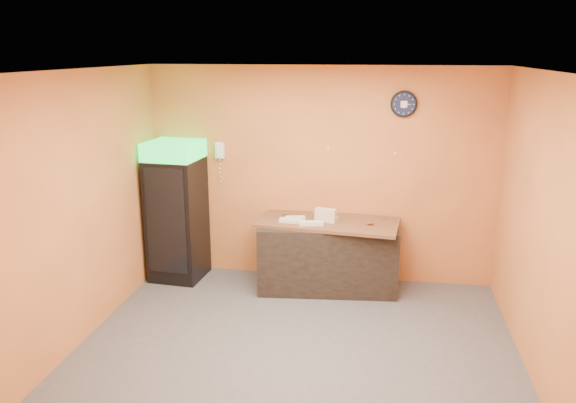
# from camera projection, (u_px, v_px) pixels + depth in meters

# --- Properties ---
(floor) EXTENTS (4.50, 4.50, 0.00)m
(floor) POSITION_uv_depth(u_px,v_px,m) (296.00, 349.00, 5.77)
(floor) COLOR #47474C
(floor) RESTS_ON ground
(back_wall) EXTENTS (4.50, 0.02, 2.80)m
(back_wall) POSITION_uv_depth(u_px,v_px,m) (320.00, 175.00, 7.31)
(back_wall) COLOR orange
(back_wall) RESTS_ON floor
(left_wall) EXTENTS (0.02, 4.00, 2.80)m
(left_wall) POSITION_uv_depth(u_px,v_px,m) (80.00, 209.00, 5.76)
(left_wall) COLOR orange
(left_wall) RESTS_ON floor
(right_wall) EXTENTS (0.02, 4.00, 2.80)m
(right_wall) POSITION_uv_depth(u_px,v_px,m) (544.00, 232.00, 5.04)
(right_wall) COLOR orange
(right_wall) RESTS_ON floor
(ceiling) EXTENTS (4.50, 4.00, 0.02)m
(ceiling) POSITION_uv_depth(u_px,v_px,m) (297.00, 71.00, 5.04)
(ceiling) COLOR white
(ceiling) RESTS_ON back_wall
(beverage_cooler) EXTENTS (0.70, 0.71, 1.85)m
(beverage_cooler) POSITION_uv_depth(u_px,v_px,m) (176.00, 213.00, 7.36)
(beverage_cooler) COLOR black
(beverage_cooler) RESTS_ON floor
(prep_counter) EXTENTS (1.79, 0.93, 0.86)m
(prep_counter) POSITION_uv_depth(u_px,v_px,m) (327.00, 256.00, 7.17)
(prep_counter) COLOR black
(prep_counter) RESTS_ON floor
(wall_clock) EXTENTS (0.33, 0.06, 0.33)m
(wall_clock) POSITION_uv_depth(u_px,v_px,m) (404.00, 104.00, 6.87)
(wall_clock) COLOR black
(wall_clock) RESTS_ON back_wall
(wall_phone) EXTENTS (0.12, 0.10, 0.21)m
(wall_phone) POSITION_uv_depth(u_px,v_px,m) (220.00, 150.00, 7.39)
(wall_phone) COLOR white
(wall_phone) RESTS_ON back_wall
(butcher_paper) EXTENTS (1.82, 0.97, 0.04)m
(butcher_paper) POSITION_uv_depth(u_px,v_px,m) (328.00, 222.00, 7.05)
(butcher_paper) COLOR brown
(butcher_paper) RESTS_ON prep_counter
(sub_roll_stack) EXTENTS (0.28, 0.15, 0.17)m
(sub_roll_stack) POSITION_uv_depth(u_px,v_px,m) (326.00, 215.00, 6.99)
(sub_roll_stack) COLOR beige
(sub_roll_stack) RESTS_ON butcher_paper
(wrapped_sandwich_left) EXTENTS (0.29, 0.13, 0.04)m
(wrapped_sandwich_left) POSITION_uv_depth(u_px,v_px,m) (291.00, 221.00, 6.99)
(wrapped_sandwich_left) COLOR silver
(wrapped_sandwich_left) RESTS_ON butcher_paper
(wrapped_sandwich_mid) EXTENTS (0.31, 0.16, 0.04)m
(wrapped_sandwich_mid) POSITION_uv_depth(u_px,v_px,m) (311.00, 223.00, 6.88)
(wrapped_sandwich_mid) COLOR silver
(wrapped_sandwich_mid) RESTS_ON butcher_paper
(wrapped_sandwich_right) EXTENTS (0.26, 0.15, 0.04)m
(wrapped_sandwich_right) POSITION_uv_depth(u_px,v_px,m) (295.00, 218.00, 7.11)
(wrapped_sandwich_right) COLOR silver
(wrapped_sandwich_right) RESTS_ON butcher_paper
(kitchen_tool) EXTENTS (0.07, 0.07, 0.07)m
(kitchen_tool) POSITION_uv_depth(u_px,v_px,m) (337.00, 219.00, 7.00)
(kitchen_tool) COLOR silver
(kitchen_tool) RESTS_ON butcher_paper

